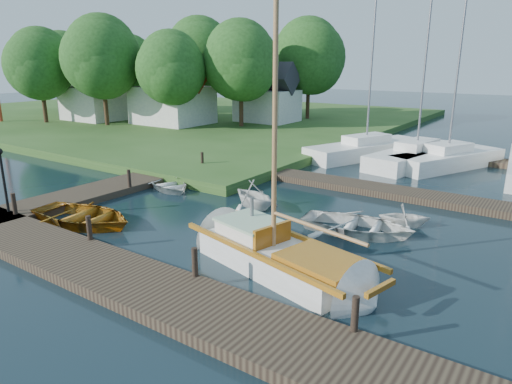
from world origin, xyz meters
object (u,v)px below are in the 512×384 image
Objects in this scene: tender_c at (357,222)px; house_b at (95,95)px; tree_4 at (200,55)px; tree_5 at (130,65)px; tree_7 at (309,57)px; marina_boat_1 at (416,154)px; mooring_post_3 at (355,314)px; lamp_post at (2,171)px; tender_d at (405,214)px; tender_b at (254,193)px; marina_boat_0 at (366,148)px; mooring_post_4 at (129,178)px; tree_2 at (171,68)px; mooring_post_2 at (195,262)px; house_c at (267,98)px; mooring_post_5 at (202,160)px; dinghy at (83,213)px; house_a at (172,95)px; marina_boat_2 at (448,157)px; sailboat at (282,260)px; tender_a at (169,182)px; tree_3 at (241,61)px; tree_6 at (62,63)px; tree_1 at (102,58)px; mooring_post_0 at (14,204)px; mooring_post_1 at (89,228)px; tree_0 at (40,64)px.

tender_c is 0.67× the size of house_b.
tree_5 is (-8.00, -2.00, -0.95)m from tree_4.
marina_boat_1 is at bearing -41.63° from tree_7.
tree_7 is (-18.00, 31.05, 5.50)m from mooring_post_3.
tender_d is (12.64, 7.79, -1.40)m from lamp_post.
marina_boat_0 is (-0.15, 12.49, -0.05)m from tender_b.
tree_2 reaches higher than mooring_post_4.
tender_d is 0.23× the size of tree_2.
house_c reaches higher than mooring_post_2.
tree_5 reaches higher than mooring_post_2.
mooring_post_5 is 18.48m from house_c.
tender_d is (9.79, 6.54, 0.03)m from dinghy.
tender_d is 28.07m from house_a.
tender_c is 0.37× the size of marina_boat_1.
marina_boat_0 is at bearing 57.35° from mooring_post_5.
tender_b reaches higher than mooring_post_2.
house_c is (-17.65, 8.31, 1.99)m from marina_boat_2.
lamp_post reaches higher than mooring_post_3.
sailboat is at bearing 10.82° from lamp_post.
mooring_post_4 is at bearing 170.36° from tender_a.
house_b is at bearing -165.96° from house_a.
tender_c is 0.62× the size of house_a.
dinghy reaches higher than tender_a.
tree_7 is (-13.50, 31.05, 5.50)m from mooring_post_2.
marina_boat_0 is 4.93m from marina_boat_2.
tender_a is 0.35× the size of tree_3.
mooring_post_4 is 0.06× the size of marina_boat_2.
tree_5 is (-33.65, 6.36, 4.83)m from marina_boat_2.
house_c is at bearing 15.14° from tree_6.
mooring_post_2 is 8.40m from tender_d.
mooring_post_2 is at bearing 134.21° from tender_d.
tree_1 is (-27.51, 10.91, 5.69)m from tender_c.
tender_c is 12.55m from marina_boat_2.
tree_1 is (-18.84, 15.80, 5.65)m from dinghy.
mooring_post_3 is at bearing -148.19° from marina_boat_2.
house_b reaches higher than mooring_post_0.
tree_2 is at bearing 118.86° from mooring_post_0.
tree_7 is at bearing 49.40° from tree_1.
tender_d is 29.16m from tree_7.
tree_5 reaches higher than tree_2.
lamp_post is 23.76m from tree_1.
tree_6 reaches higher than tender_b.
tree_0 is (-27.00, 15.05, 4.83)m from mooring_post_1.
tree_7 is (-10.88, 24.59, 5.57)m from tender_b.
lamp_post is at bearing -48.71° from tree_5.
tree_7 is (2.00, 8.00, 0.39)m from tree_3.
tree_1 is (-21.00, 17.05, 5.39)m from mooring_post_1.
tender_d is (7.64, 7.79, -0.23)m from mooring_post_1.
tree_0 is 0.90× the size of tree_1.
mooring_post_4 is (-4.00, 5.00, 0.00)m from mooring_post_1.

